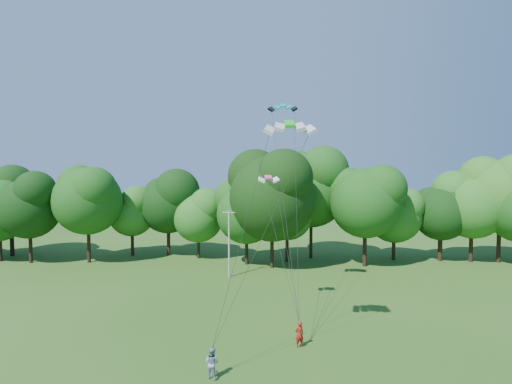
{
  "coord_description": "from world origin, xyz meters",
  "views": [
    {
      "loc": [
        2.27,
        -13.17,
        11.35
      ],
      "look_at": [
        0.89,
        13.0,
        9.88
      ],
      "focal_mm": 28.0,
      "sensor_mm": 36.0,
      "label": 1
    }
  ],
  "objects": [
    {
      "name": "utility_pole",
      "position": [
        -2.77,
        28.2,
        3.66
      ],
      "size": [
        1.39,
        0.42,
        7.05
      ],
      "rotation": [
        0.0,
        0.0,
        -0.25
      ],
      "color": "#ADADA4",
      "rests_on": "ground"
    },
    {
      "name": "kite_flyer_left",
      "position": [
        3.72,
        11.87,
        0.83
      ],
      "size": [
        0.72,
        0.61,
        1.67
      ],
      "primitive_type": "imported",
      "rotation": [
        0.0,
        0.0,
        3.55
      ],
      "color": "#A01F14",
      "rests_on": "ground"
    },
    {
      "name": "kite_flyer_right",
      "position": [
        -1.24,
        7.82,
        0.85
      ],
      "size": [
        1.02,
        0.93,
        1.7
      ],
      "primitive_type": "imported",
      "rotation": [
        0.0,
        0.0,
        2.7
      ],
      "color": "#8796BB",
      "rests_on": "ground"
    },
    {
      "name": "kite_teal",
      "position": [
        2.73,
        20.85,
        16.74
      ],
      "size": [
        2.44,
        1.19,
        0.49
      ],
      "rotation": [
        0.0,
        0.0,
        -0.05
      ],
      "color": "#05AB9F",
      "rests_on": "ground"
    },
    {
      "name": "kite_green",
      "position": [
        2.98,
        10.21,
        13.99
      ],
      "size": [
        2.95,
        1.4,
        0.63
      ],
      "rotation": [
        0.0,
        0.0,
        0.04
      ],
      "color": "green",
      "rests_on": "ground"
    },
    {
      "name": "kite_pink",
      "position": [
        1.6,
        17.53,
        10.76
      ],
      "size": [
        1.71,
        1.01,
        0.35
      ],
      "rotation": [
        0.0,
        0.0,
        0.16
      ],
      "color": "#EC419C",
      "rests_on": "ground"
    },
    {
      "name": "tree_back_center",
      "position": [
        1.71,
        32.5,
        9.89
      ],
      "size": [
        10.89,
        10.89,
        15.84
      ],
      "color": "black",
      "rests_on": "ground"
    },
    {
      "name": "tree_back_east",
      "position": [
        29.38,
        36.67,
        8.8
      ],
      "size": [
        9.69,
        9.69,
        14.1
      ],
      "color": "#2F2212",
      "rests_on": "ground"
    }
  ]
}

